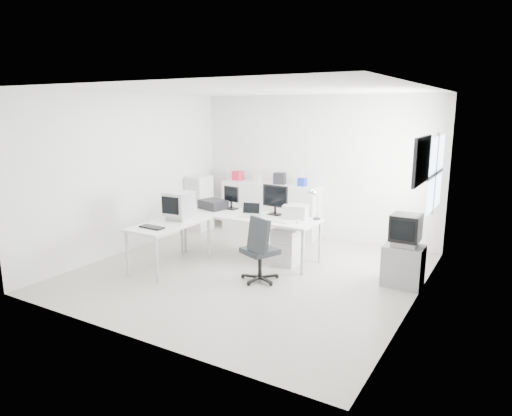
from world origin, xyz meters
The scene contains 30 objects.
floor centered at (0.00, 0.00, 0.00)m, with size 5.00×5.00×0.01m, color beige.
ceiling centered at (0.00, 0.00, 2.80)m, with size 5.00×5.00×0.01m, color white.
back_wall centered at (0.00, 2.50, 1.40)m, with size 5.00×0.02×2.80m, color silver.
left_wall centered at (-2.50, 0.00, 1.40)m, with size 0.02×5.00×2.80m, color silver.
right_wall centered at (2.50, 0.00, 1.40)m, with size 0.02×5.00×2.80m, color silver.
window centered at (2.48, 1.20, 1.60)m, with size 0.02×1.20×1.10m, color white, non-canonical shape.
wall_picture centered at (2.47, 0.10, 1.90)m, with size 0.04×0.90×0.60m, color black, non-canonical shape.
main_desk centered at (-0.37, 0.64, 0.38)m, with size 2.40×0.80×0.75m, color silver, non-canonical shape.
side_desk centered at (-1.22, -0.46, 0.38)m, with size 0.70×1.40×0.75m, color silver, non-canonical shape.
drawer_pedestal centered at (0.33, 0.69, 0.30)m, with size 0.40×0.50×0.60m, color silver.
inkjet_printer centered at (-1.22, 0.74, 0.83)m, with size 0.46×0.36×0.16m, color black.
lcd_monitor_small centered at (-0.92, 0.89, 0.95)m, with size 0.32×0.19×0.41m, color black, non-canonical shape.
lcd_monitor_large centered at (-0.02, 0.89, 1.01)m, with size 0.49×0.20×0.51m, color black, non-canonical shape.
laptop centered at (-0.32, 0.54, 0.87)m, with size 0.35×0.36×0.23m, color #B7B7BA, non-canonical shape.
white_keyboard centered at (0.28, 0.49, 0.76)m, with size 0.38×0.12×0.02m, color silver.
white_mouse centered at (0.58, 0.54, 0.78)m, with size 0.06×0.06×0.06m, color silver.
laser_printer centered at (0.38, 0.86, 0.86)m, with size 0.39×0.33×0.22m, color #ADADAD.
desk_lamp centered at (0.73, 0.94, 1.02)m, with size 0.18×0.18×0.54m, color silver, non-canonical shape.
crt_monitor centered at (-1.22, -0.21, 0.99)m, with size 0.41×0.41×0.48m, color #B7B7BA, non-canonical shape.
black_keyboard centered at (-1.22, -0.86, 0.76)m, with size 0.40×0.16×0.03m, color black.
office_chair centered at (0.32, -0.24, 0.51)m, with size 0.59×0.59×1.02m, color #26292B, non-canonical shape.
tv_cabinet centered at (2.22, 0.65, 0.30)m, with size 0.55×0.45×0.60m, color gray.
crt_tv centered at (2.22, 0.65, 0.83)m, with size 0.50×0.48×0.45m, color black, non-canonical shape.
sideboard centered at (-0.84, 2.24, 0.52)m, with size 2.10×0.52×1.05m, color silver.
clutter_box_a centered at (-1.64, 2.24, 1.15)m, with size 0.20×0.17×0.20m, color red.
clutter_box_b centered at (-1.14, 2.24, 1.12)m, with size 0.15×0.13×0.15m, color silver.
clutter_box_c centered at (-0.64, 2.24, 1.16)m, with size 0.23×0.21×0.23m, color black.
clutter_box_d centered at (-0.14, 2.24, 1.13)m, with size 0.16×0.14×0.16m, color #162B9F.
clutter_bottle centered at (-1.94, 2.28, 1.16)m, with size 0.07×0.07×0.22m, color silver.
filing_cabinet centered at (-2.28, 1.71, 0.58)m, with size 0.40×0.48×1.15m, color silver.
Camera 1 is at (3.56, -5.87, 2.53)m, focal length 32.00 mm.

